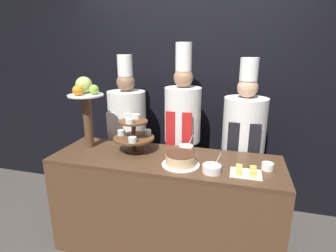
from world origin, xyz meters
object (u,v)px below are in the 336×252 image
object	(u,v)px
cake_square_tray	(246,172)
serving_bowl_far	(186,148)
chef_left	(128,130)
chef_center_left	(182,129)
tiered_stand	(134,134)
cake_round	(181,159)
fruit_pedestal	(86,99)
serving_bowl_near	(212,169)
cup_white	(267,166)
chef_center_right	(243,140)

from	to	relation	value
cake_square_tray	serving_bowl_far	distance (m)	0.60
chef_left	chef_center_left	distance (m)	0.62
cake_square_tray	tiered_stand	bearing A→B (deg)	168.08
cake_square_tray	chef_center_left	distance (m)	0.94
cake_square_tray	serving_bowl_far	size ratio (longest dim) A/B	1.41
cake_square_tray	cake_round	bearing A→B (deg)	177.07
fruit_pedestal	chef_left	distance (m)	0.66
fruit_pedestal	serving_bowl_near	xyz separation A→B (m)	(1.17, -0.25, -0.41)
serving_bowl_near	serving_bowl_far	distance (m)	0.45
serving_bowl_near	serving_bowl_far	xyz separation A→B (m)	(-0.27, 0.36, -0.00)
tiered_stand	fruit_pedestal	size ratio (longest dim) A/B	0.56
cake_square_tray	cup_white	bearing A→B (deg)	37.05
fruit_pedestal	chef_center_right	bearing A→B (deg)	19.26
tiered_stand	chef_center_right	xyz separation A→B (m)	(0.94, 0.50, -0.14)
cake_round	chef_center_right	xyz separation A→B (m)	(0.47, 0.67, -0.02)
tiered_stand	serving_bowl_far	world-z (taller)	tiered_stand
fruit_pedestal	chef_center_left	world-z (taller)	chef_center_left
cake_round	chef_center_left	xyz separation A→B (m)	(-0.14, 0.67, 0.04)
tiered_stand	serving_bowl_far	bearing A→B (deg)	14.09
cake_round	cup_white	xyz separation A→B (m)	(0.65, 0.09, -0.02)
cake_square_tray	chef_center_right	bearing A→B (deg)	91.73
tiered_stand	cup_white	xyz separation A→B (m)	(1.12, -0.08, -0.14)
cup_white	chef_center_right	xyz separation A→B (m)	(-0.18, 0.58, -0.00)
serving_bowl_far	cake_round	bearing A→B (deg)	-86.48
tiered_stand	chef_center_left	world-z (taller)	chef_center_left
serving_bowl_near	serving_bowl_far	size ratio (longest dim) A/B	1.02
cake_round	cake_square_tray	bearing A→B (deg)	-2.93
cake_round	cup_white	distance (m)	0.66
cake_round	chef_center_right	bearing A→B (deg)	55.02
cup_white	cake_round	bearing A→B (deg)	-171.84
chef_center_right	tiered_stand	bearing A→B (deg)	-152.11
fruit_pedestal	chef_left	xyz separation A→B (m)	(0.17, 0.49, -0.41)
cake_square_tray	serving_bowl_far	xyz separation A→B (m)	(-0.51, 0.32, 0.01)
serving_bowl_near	chef_center_right	distance (m)	0.77
serving_bowl_far	cup_white	bearing A→B (deg)	-16.45
chef_left	fruit_pedestal	bearing A→B (deg)	-109.52
tiered_stand	cup_white	size ratio (longest dim) A/B	4.10
tiered_stand	cake_square_tray	size ratio (longest dim) A/B	1.62
cake_round	serving_bowl_near	world-z (taller)	serving_bowl_near
tiered_stand	chef_center_right	size ratio (longest dim) A/B	0.21
fruit_pedestal	cup_white	bearing A→B (deg)	-3.41
tiered_stand	chef_left	xyz separation A→B (m)	(-0.28, 0.50, -0.13)
chef_left	chef_center_left	size ratio (longest dim) A/B	0.94
tiered_stand	cup_white	bearing A→B (deg)	-4.32
cake_round	chef_center_right	size ratio (longest dim) A/B	0.18
chef_left	cup_white	bearing A→B (deg)	-22.54
serving_bowl_far	chef_left	world-z (taller)	chef_left
chef_left	chef_center_left	xyz separation A→B (m)	(0.61, 0.00, 0.06)
serving_bowl_far	chef_left	xyz separation A→B (m)	(-0.73, 0.38, 0.00)
serving_bowl_near	chef_center_right	bearing A→B (deg)	73.30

